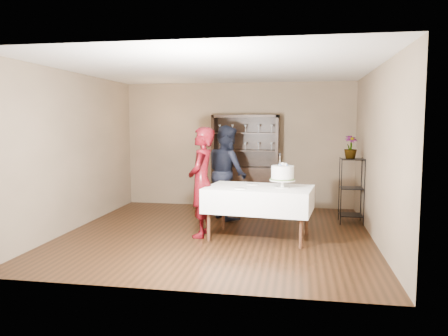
{
  "coord_description": "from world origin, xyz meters",
  "views": [
    {
      "loc": [
        1.32,
        -6.98,
        1.85
      ],
      "look_at": [
        0.1,
        0.1,
        1.09
      ],
      "focal_mm": 35.0,
      "sensor_mm": 36.0,
      "label": 1
    }
  ],
  "objects": [
    {
      "name": "floor",
      "position": [
        0.0,
        0.0,
        0.0
      ],
      "size": [
        5.0,
        5.0,
        0.0
      ],
      "primitive_type": "plane",
      "color": "black",
      "rests_on": "ground"
    },
    {
      "name": "ceiling",
      "position": [
        0.0,
        0.0,
        2.7
      ],
      "size": [
        5.0,
        5.0,
        0.0
      ],
      "primitive_type": "plane",
      "rotation": [
        3.14,
        0.0,
        0.0
      ],
      "color": "silver",
      "rests_on": "back_wall"
    },
    {
      "name": "back_wall",
      "position": [
        0.0,
        2.5,
        1.35
      ],
      "size": [
        5.0,
        0.02,
        2.7
      ],
      "primitive_type": "cube",
      "color": "brown",
      "rests_on": "floor"
    },
    {
      "name": "wall_left",
      "position": [
        -2.5,
        0.0,
        1.35
      ],
      "size": [
        0.02,
        5.0,
        2.7
      ],
      "primitive_type": "cube",
      "color": "brown",
      "rests_on": "floor"
    },
    {
      "name": "wall_right",
      "position": [
        2.5,
        0.0,
        1.35
      ],
      "size": [
        0.02,
        5.0,
        2.7
      ],
      "primitive_type": "cube",
      "color": "brown",
      "rests_on": "floor"
    },
    {
      "name": "china_hutch",
      "position": [
        0.2,
        2.25,
        0.66
      ],
      "size": [
        1.4,
        0.48,
        2.0
      ],
      "color": "black",
      "rests_on": "floor"
    },
    {
      "name": "plant_etagere",
      "position": [
        2.28,
        1.2,
        0.65
      ],
      "size": [
        0.42,
        0.42,
        1.2
      ],
      "color": "black",
      "rests_on": "floor"
    },
    {
      "name": "cake_table",
      "position": [
        0.71,
        -0.14,
        0.63
      ],
      "size": [
        1.76,
        1.21,
        0.83
      ],
      "rotation": [
        0.0,
        0.0,
        -0.12
      ],
      "color": "white",
      "rests_on": "floor"
    },
    {
      "name": "woman",
      "position": [
        -0.22,
        -0.17,
        0.89
      ],
      "size": [
        0.45,
        0.66,
        1.77
      ],
      "primitive_type": "imported",
      "rotation": [
        0.0,
        0.0,
        -1.6
      ],
      "color": "#350406",
      "rests_on": "floor"
    },
    {
      "name": "man",
      "position": [
        -0.03,
        1.19,
        0.9
      ],
      "size": [
        1.04,
        1.1,
        1.79
      ],
      "primitive_type": "imported",
      "rotation": [
        0.0,
        0.0,
        2.14
      ],
      "color": "black",
      "rests_on": "floor"
    },
    {
      "name": "cake",
      "position": [
        1.07,
        -0.16,
        1.04
      ],
      "size": [
        0.4,
        0.4,
        0.55
      ],
      "rotation": [
        0.0,
        0.0,
        -0.07
      ],
      "color": "white",
      "rests_on": "cake_table"
    },
    {
      "name": "plate_near",
      "position": [
        0.44,
        -0.38,
        0.83
      ],
      "size": [
        0.21,
        0.21,
        0.01
      ],
      "primitive_type": "cylinder",
      "rotation": [
        0.0,
        0.0,
        -0.1
      ],
      "color": "white",
      "rests_on": "cake_table"
    },
    {
      "name": "plate_far",
      "position": [
        0.58,
        0.1,
        0.83
      ],
      "size": [
        0.2,
        0.2,
        0.01
      ],
      "primitive_type": "cylinder",
      "rotation": [
        0.0,
        0.0,
        -0.02
      ],
      "color": "white",
      "rests_on": "cake_table"
    },
    {
      "name": "potted_plant",
      "position": [
        2.24,
        1.17,
        1.4
      ],
      "size": [
        0.31,
        0.31,
        0.42
      ],
      "primitive_type": "imported",
      "rotation": [
        0.0,
        0.0,
        0.39
      ],
      "color": "#4A6831",
      "rests_on": "plant_etagere"
    }
  ]
}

